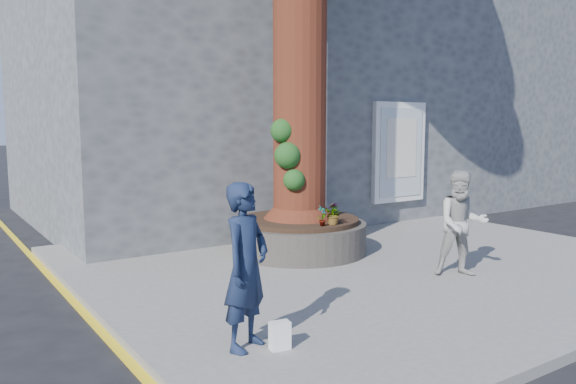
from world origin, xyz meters
TOP-DOWN VIEW (x-y plane):
  - ground at (0.00, 0.00)m, footprint 120.00×120.00m
  - pavement at (1.50, 1.00)m, footprint 9.00×8.00m
  - yellow_line at (-3.05, 1.00)m, footprint 0.10×30.00m
  - stone_shop at (2.50, 7.20)m, footprint 10.30×8.30m
  - neighbour_shop at (10.50, 7.20)m, footprint 6.00×8.00m
  - planter at (0.80, 2.00)m, footprint 2.30×2.30m
  - man at (-2.04, -1.12)m, footprint 0.72×0.64m
  - woman at (1.88, -0.56)m, footprint 0.95×0.92m
  - shopping_bag at (-1.79, -1.34)m, footprint 0.22×0.15m
  - plant_a at (0.64, 1.15)m, footprint 0.20×0.17m
  - plant_b at (1.21, 2.85)m, footprint 0.29×0.29m
  - plant_c at (0.98, 1.30)m, footprint 0.22×0.22m
  - plant_d at (0.88, 1.15)m, footprint 0.34×0.36m

SIDE VIEW (x-z plane):
  - ground at x=0.00m, z-range 0.00..0.00m
  - yellow_line at x=-3.05m, z-range 0.00..0.01m
  - pavement at x=1.50m, z-range 0.00..0.12m
  - shopping_bag at x=-1.79m, z-range 0.12..0.40m
  - planter at x=0.80m, z-range 0.11..0.71m
  - plant_a at x=0.64m, z-range 0.72..1.05m
  - plant_d at x=0.88m, z-range 0.72..1.05m
  - plant_c at x=0.98m, z-range 0.72..1.06m
  - woman at x=1.88m, z-range 0.12..1.67m
  - plant_b at x=1.21m, z-range 0.72..1.14m
  - man at x=-2.04m, z-range 0.12..1.78m
  - neighbour_shop at x=10.50m, z-range 0.00..6.00m
  - stone_shop at x=2.50m, z-range 0.01..6.31m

